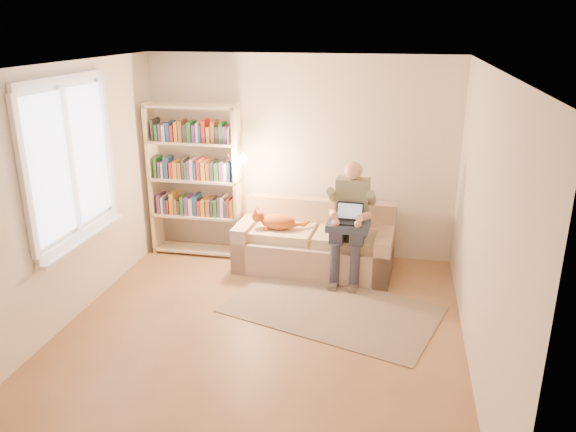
% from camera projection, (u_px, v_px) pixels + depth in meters
% --- Properties ---
extents(floor, '(4.50, 4.50, 0.00)m').
position_uv_depth(floor, '(259.00, 335.00, 5.60)').
color(floor, olive).
rests_on(floor, ground).
extents(ceiling, '(4.00, 4.50, 0.02)m').
position_uv_depth(ceiling, '(254.00, 67.00, 4.75)').
color(ceiling, white).
rests_on(ceiling, wall_back).
extents(wall_left, '(0.02, 4.50, 2.60)m').
position_uv_depth(wall_left, '(61.00, 199.00, 5.55)').
color(wall_left, silver).
rests_on(wall_left, floor).
extents(wall_right, '(0.02, 4.50, 2.60)m').
position_uv_depth(wall_right, '(483.00, 227.00, 4.80)').
color(wall_right, silver).
rests_on(wall_right, floor).
extents(wall_back, '(4.00, 0.02, 2.60)m').
position_uv_depth(wall_back, '(300.00, 157.00, 7.26)').
color(wall_back, silver).
rests_on(wall_back, floor).
extents(wall_front, '(4.00, 0.02, 2.60)m').
position_uv_depth(wall_front, '(156.00, 341.00, 3.09)').
color(wall_front, silver).
rests_on(wall_front, floor).
extents(window, '(0.12, 1.52, 1.69)m').
position_uv_depth(window, '(76.00, 187.00, 5.70)').
color(window, white).
rests_on(window, wall_left).
extents(sofa, '(1.97, 0.96, 0.82)m').
position_uv_depth(sofa, '(315.00, 245.00, 7.06)').
color(sofa, tan).
rests_on(sofa, floor).
extents(person, '(0.42, 0.65, 1.41)m').
position_uv_depth(person, '(350.00, 215.00, 6.66)').
color(person, gray).
rests_on(person, sofa).
extents(cat, '(0.67, 0.25, 0.24)m').
position_uv_depth(cat, '(277.00, 221.00, 6.95)').
color(cat, orange).
rests_on(cat, sofa).
extents(blanket, '(0.51, 0.42, 0.09)m').
position_uv_depth(blanket, '(348.00, 225.00, 6.56)').
color(blanket, '#2A3849').
rests_on(blanket, person).
extents(laptop, '(0.32, 0.30, 0.25)m').
position_uv_depth(laptop, '(348.00, 217.00, 6.54)').
color(laptop, black).
rests_on(laptop, blanket).
extents(bookshelf, '(1.32, 0.36, 2.00)m').
position_uv_depth(bookshelf, '(195.00, 173.00, 7.24)').
color(bookshelf, beige).
rests_on(bookshelf, floor).
extents(rug, '(2.50, 1.91, 0.01)m').
position_uv_depth(rug, '(332.00, 309.00, 6.09)').
color(rug, gray).
rests_on(rug, floor).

